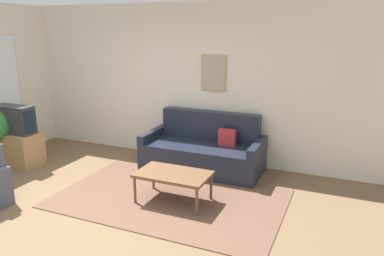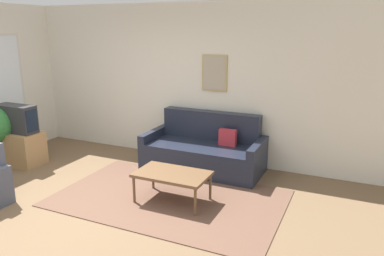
{
  "view_description": "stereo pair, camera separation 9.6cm",
  "coord_description": "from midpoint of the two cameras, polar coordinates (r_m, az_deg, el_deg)",
  "views": [
    {
      "loc": [
        3.07,
        -3.26,
        2.28
      ],
      "look_at": [
        0.96,
        1.62,
        0.85
      ],
      "focal_mm": 35.0,
      "sensor_mm": 36.0,
      "label": 1
    },
    {
      "loc": [
        3.16,
        -3.22,
        2.28
      ],
      "look_at": [
        0.96,
        1.62,
        0.85
      ],
      "focal_mm": 35.0,
      "sensor_mm": 36.0,
      "label": 2
    }
  ],
  "objects": [
    {
      "name": "coffee_table",
      "position": [
        5.02,
        -3.44,
        -7.23
      ],
      "size": [
        0.97,
        0.58,
        0.42
      ],
      "color": "brown",
      "rests_on": "ground_plane"
    },
    {
      "name": "potted_plant_by_window",
      "position": [
        7.49,
        -24.71,
        -1.08
      ],
      "size": [
        0.39,
        0.39,
        0.64
      ],
      "color": "#935638",
      "rests_on": "ground_plane"
    },
    {
      "name": "area_rug",
      "position": [
        5.25,
        -3.97,
        -10.64
      ],
      "size": [
        3.08,
        1.91,
        0.01
      ],
      "color": "brown",
      "rests_on": "ground_plane"
    },
    {
      "name": "tv_stand",
      "position": [
        7.05,
        -25.42,
        -2.9
      ],
      "size": [
        0.81,
        0.47,
        0.57
      ],
      "color": "#A87F51",
      "rests_on": "ground_plane"
    },
    {
      "name": "potted_plant_small",
      "position": [
        7.26,
        -26.31,
        -1.63
      ],
      "size": [
        0.37,
        0.37,
        0.63
      ],
      "color": "slate",
      "rests_on": "ground_plane"
    },
    {
      "name": "tv",
      "position": [
        6.92,
        -25.88,
        1.19
      ],
      "size": [
        0.73,
        0.28,
        0.47
      ],
      "color": "#2D2D33",
      "rests_on": "tv_stand"
    },
    {
      "name": "couch",
      "position": [
        6.19,
        1.38,
        -3.51
      ],
      "size": [
        1.94,
        0.9,
        0.92
      ],
      "color": "#1E2333",
      "rests_on": "ground_plane"
    },
    {
      "name": "ground_plane",
      "position": [
        5.04,
        -18.66,
        -12.7
      ],
      "size": [
        16.0,
        16.0,
        0.0
      ],
      "primitive_type": "plane",
      "color": "brown"
    },
    {
      "name": "wall_back",
      "position": [
        6.74,
        -4.34,
        7.08
      ],
      "size": [
        8.0,
        0.09,
        2.7
      ],
      "color": "silver",
      "rests_on": "ground_plane"
    }
  ]
}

